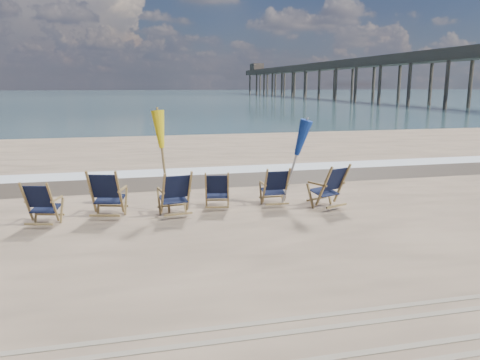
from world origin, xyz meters
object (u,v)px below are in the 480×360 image
Objects in this scene: beach_chair_5 at (342,185)px; umbrella_yellow at (163,135)px; beach_chair_2 at (189,193)px; beach_chair_3 at (228,191)px; beach_chair_1 at (120,194)px; fishing_pier at (349,75)px; umbrella_blue at (293,140)px; beach_chair_0 at (53,204)px; beach_chair_4 at (287,187)px.

beach_chair_5 is 0.47× the size of umbrella_yellow.
beach_chair_2 reaches higher than beach_chair_3.
beach_chair_1 is at bearing -24.83° from beach_chair_5.
fishing_pier is at bearing -138.87° from beach_chair_5.
beach_chair_3 is at bearing -8.37° from umbrella_yellow.
beach_chair_5 is 0.51× the size of umbrella_blue.
beach_chair_0 is 5.26m from beach_chair_4.
beach_chair_3 is at bearing -159.81° from beach_chair_1.
fishing_pier reaches higher than beach_chair_5.
beach_chair_0 is 1.37m from beach_chair_1.
beach_chair_1 is 2.47m from beach_chair_3.
beach_chair_4 is 1.31m from beach_chair_5.
beach_chair_1 is (1.33, 0.31, 0.06)m from beach_chair_0.
umbrella_blue is at bearing 174.92° from beach_chair_4.
beach_chair_0 is 0.93× the size of beach_chair_2.
beach_chair_5 is at bearing 162.77° from beach_chair_4.
umbrella_yellow is 1.09× the size of umbrella_blue.
umbrella_blue is 79.78m from fishing_pier.
umbrella_blue is at bearing -161.95° from beach_chair_1.
umbrella_yellow reaches higher than beach_chair_4.
beach_chair_3 is at bearing -170.51° from beach_chair_2.
beach_chair_0 is 82.85m from fishing_pier.
fishing_pier is (36.61, 70.88, 4.16)m from beach_chair_4.
beach_chair_0 is 0.46× the size of umbrella_blue.
beach_chair_0 is at bearing -162.70° from umbrella_yellow.
beach_chair_2 is 0.50× the size of umbrella_blue.
umbrella_blue reaches higher than beach_chair_3.
beach_chair_2 is 0.97× the size of beach_chair_5.
umbrella_yellow is (-4.15, 0.63, 1.24)m from beach_chair_5.
beach_chair_1 is at bearing -151.25° from beach_chair_0.
beach_chair_1 is 3.91m from beach_chair_4.
beach_chair_2 is at bearing 29.72° from beach_chair_3.
beach_chair_2 is 2.77m from umbrella_blue.
beach_chair_2 is at bearing -118.73° from fishing_pier.
fishing_pier is (35.37, 71.28, 4.10)m from beach_chair_5.
beach_chair_4 is 0.42× the size of umbrella_yellow.
fishing_pier reaches higher than beach_chair_4.
beach_chair_2 is 1.46m from umbrella_yellow.
fishing_pier is (38.06, 70.87, 4.19)m from beach_chair_3.
beach_chair_5 is at bearing -116.39° from fishing_pier.
beach_chair_3 is (3.79, 0.51, -0.03)m from beach_chair_0.
beach_chair_0 is 0.90× the size of beach_chair_5.
beach_chair_5 reaches higher than beach_chair_3.
beach_chair_3 is (2.46, 0.20, -0.09)m from beach_chair_1.
umbrella_blue is (-1.11, 0.39, 1.07)m from beach_chair_5.
beach_chair_1 is at bearing -119.69° from fishing_pier.
beach_chair_4 is 1.13m from umbrella_blue.
beach_chair_1 is at bearing -13.45° from beach_chair_2.
beach_chair_5 is at bearing -19.59° from umbrella_blue.
beach_chair_4 is at bearing 173.93° from umbrella_blue.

